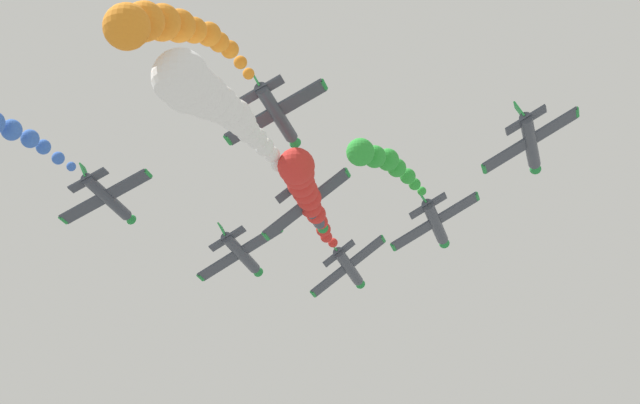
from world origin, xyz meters
name	(u,v)px	position (x,y,z in m)	size (l,w,h in m)	color
airplane_lead	(349,267)	(-0.72, 14.59, 70.41)	(7.97, 10.35, 5.88)	#333842
smoke_trail_lead	(304,187)	(0.69, -8.00, 69.59)	(4.29, 22.53, 3.43)	red
airplane_left_inner	(241,254)	(-9.70, 6.32, 69.75)	(8.55, 10.35, 4.92)	#333842
airplane_right_inner	(435,223)	(9.88, 5.39, 70.67)	(8.61, 10.35, 4.81)	#333842
smoke_trail_right_inner	(381,161)	(8.33, -12.67, 69.03)	(3.88, 15.82, 4.11)	green
airplane_left_outer	(307,206)	(-0.32, -3.24, 69.96)	(7.99, 10.35, 5.84)	#333842
smoke_trail_left_outer	(209,99)	(0.37, -30.52, 66.24)	(3.86, 28.44, 7.78)	white
airplane_right_outer	(108,198)	(-20.00, -3.09, 72.94)	(8.82, 10.35, 4.35)	#333842
airplane_trailing	(530,142)	(19.73, -4.65, 73.10)	(8.60, 10.35, 4.82)	#333842
airplane_high_slot	(277,114)	(-0.41, -12.61, 74.40)	(8.73, 10.35, 4.57)	#333842
smoke_trail_high_slot	(165,28)	(-1.12, -34.98, 69.23)	(3.20, 21.64, 9.61)	orange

